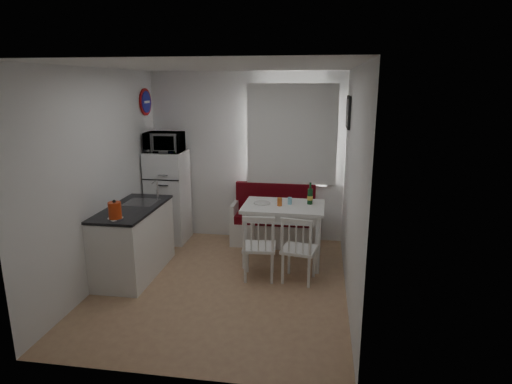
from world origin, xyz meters
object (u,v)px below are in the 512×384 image
microwave (164,142)px  kettle (115,211)px  kitchen_counter (134,240)px  dining_table (283,211)px  chair_left (258,241)px  bench (274,224)px  fridge (168,197)px  chair_right (299,243)px  wine_bottle (310,193)px

microwave → kettle: size_ratio=2.30×
kitchen_counter → dining_table: 2.00m
chair_left → microwave: 2.24m
kitchen_counter → microwave: size_ratio=2.45×
bench → microwave: microwave is taller
fridge → kettle: 1.81m
bench → chair_right: bearing=-71.4°
kitchen_counter → wine_bottle: bearing=19.2°
fridge → wine_bottle: bearing=-12.1°
fridge → wine_bottle: (2.20, -0.47, 0.26)m
microwave → wine_bottle: 2.32m
kitchen_counter → chair_right: kitchen_counter is taller
bench → fridge: size_ratio=0.91×
kitchen_counter → fridge: size_ratio=0.93×
microwave → bench: bearing=5.6°
bench → chair_left: bench is taller
kettle → chair_right: bearing=14.9°
chair_left → kettle: bearing=-165.7°
chair_right → wine_bottle: wine_bottle is taller
microwave → kettle: 1.82m
dining_table → chair_right: bearing=-68.5°
fridge → kettle: fridge is taller
microwave → wine_bottle: (2.20, -0.42, -0.60)m
kitchen_counter → chair_right: bearing=0.4°
dining_table → bench: bearing=107.2°
bench → wine_bottle: 1.04m
dining_table → wine_bottle: bearing=16.6°
kitchen_counter → bench: kitchen_counter is taller
dining_table → chair_right: size_ratio=2.36×
chair_left → fridge: 2.02m
bench → dining_table: bench is taller
kettle → wine_bottle: (2.17, 1.31, -0.05)m
kitchen_counter → kettle: size_ratio=5.65×
microwave → kitchen_counter: bearing=-90.9°
kitchen_counter → kettle: bearing=-84.7°
dining_table → chair_right: chair_right is taller
kitchen_counter → fridge: 1.27m
wine_bottle → chair_left: bearing=-128.3°
bench → wine_bottle: size_ratio=4.30×
chair_left → chair_right: size_ratio=1.00×
dining_table → microwave: (-1.85, 0.52, 0.84)m
chair_right → microwave: 2.62m
chair_right → bench: bearing=118.8°
chair_right → chair_left: bearing=-169.7°
fridge → microwave: bearing=-90.0°
microwave → kettle: microwave is taller
bench → kettle: bearing=-130.5°
bench → chair_left: 1.36m
kettle → fridge: bearing=91.0°
chair_right → kettle: (-2.07, -0.55, 0.48)m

